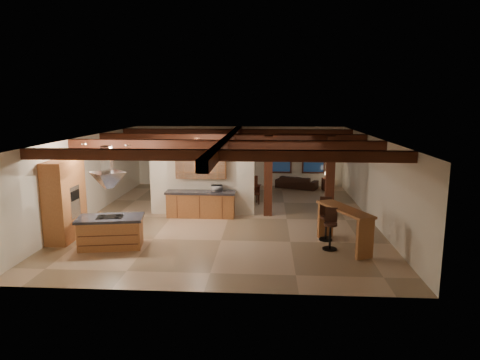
% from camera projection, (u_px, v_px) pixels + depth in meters
% --- Properties ---
extents(ground, '(12.00, 12.00, 0.00)m').
position_uv_depth(ground, '(228.00, 218.00, 15.22)').
color(ground, tan).
rests_on(ground, ground).
extents(room_walls, '(12.00, 12.00, 12.00)m').
position_uv_depth(room_walls, '(228.00, 169.00, 14.90)').
color(room_walls, silver).
rests_on(room_walls, ground).
extents(ceiling_beams, '(10.00, 12.00, 0.28)m').
position_uv_depth(ceiling_beams, '(228.00, 141.00, 14.72)').
color(ceiling_beams, '#38190E').
rests_on(ceiling_beams, room_walls).
extents(timber_posts, '(2.50, 0.30, 2.90)m').
position_uv_depth(timber_posts, '(299.00, 168.00, 15.24)').
color(timber_posts, '#38190E').
rests_on(timber_posts, ground).
extents(partition_wall, '(3.80, 0.18, 2.20)m').
position_uv_depth(partition_wall, '(202.00, 185.00, 15.58)').
color(partition_wall, silver).
rests_on(partition_wall, ground).
extents(pantry_cabinet, '(0.67, 1.60, 2.40)m').
position_uv_depth(pantry_cabinet, '(65.00, 200.00, 12.74)').
color(pantry_cabinet, '#AC6837').
rests_on(pantry_cabinet, ground).
extents(back_counter, '(2.50, 0.66, 0.94)m').
position_uv_depth(back_counter, '(201.00, 204.00, 15.31)').
color(back_counter, '#AC6837').
rests_on(back_counter, ground).
extents(upper_display_cabinet, '(1.80, 0.36, 0.95)m').
position_uv_depth(upper_display_cabinet, '(201.00, 165.00, 15.25)').
color(upper_display_cabinet, '#AC6837').
rests_on(upper_display_cabinet, partition_wall).
extents(range_hood, '(1.10, 1.10, 1.40)m').
position_uv_depth(range_hood, '(108.00, 186.00, 11.88)').
color(range_hood, silver).
rests_on(range_hood, room_walls).
extents(back_windows, '(2.70, 0.07, 1.70)m').
position_uv_depth(back_windows, '(297.00, 156.00, 20.60)').
color(back_windows, '#38190E').
rests_on(back_windows, room_walls).
extents(framed_art, '(0.65, 0.05, 0.85)m').
position_uv_depth(framed_art, '(209.00, 151.00, 20.83)').
color(framed_art, '#38190E').
rests_on(framed_art, room_walls).
extents(recessed_cans, '(3.16, 2.46, 0.03)m').
position_uv_depth(recessed_cans, '(139.00, 142.00, 12.96)').
color(recessed_cans, silver).
rests_on(recessed_cans, room_walls).
extents(kitchen_island, '(1.96, 1.27, 0.90)m').
position_uv_depth(kitchen_island, '(111.00, 232.00, 12.12)').
color(kitchen_island, '#AC6837').
rests_on(kitchen_island, ground).
extents(dining_table, '(2.20, 1.72, 0.68)m').
position_uv_depth(dining_table, '(235.00, 193.00, 17.76)').
color(dining_table, '#3C180F').
rests_on(dining_table, ground).
extents(sofa, '(2.09, 1.44, 0.57)m').
position_uv_depth(sofa, '(297.00, 182.00, 20.40)').
color(sofa, black).
rests_on(sofa, ground).
extents(microwave, '(0.46, 0.36, 0.22)m').
position_uv_depth(microwave, '(217.00, 188.00, 15.17)').
color(microwave, silver).
rests_on(microwave, back_counter).
extents(bar_counter, '(1.37, 2.22, 1.15)m').
position_uv_depth(bar_counter, '(344.00, 221.00, 12.07)').
color(bar_counter, '#AC6837').
rests_on(bar_counter, ground).
extents(side_table, '(0.52, 0.52, 0.56)m').
position_uv_depth(side_table, '(327.00, 184.00, 19.93)').
color(side_table, '#38190E').
rests_on(side_table, ground).
extents(table_lamp, '(0.31, 0.31, 0.37)m').
position_uv_depth(table_lamp, '(328.00, 173.00, 19.83)').
color(table_lamp, black).
rests_on(table_lamp, side_table).
extents(bar_stool_a, '(0.41, 0.43, 1.17)m').
position_uv_depth(bar_stool_a, '(330.00, 229.00, 11.94)').
color(bar_stool_a, black).
rests_on(bar_stool_a, ground).
extents(bar_stool_b, '(0.39, 0.40, 1.13)m').
position_uv_depth(bar_stool_b, '(326.00, 221.00, 12.75)').
color(bar_stool_b, black).
rests_on(bar_stool_b, ground).
extents(bar_stool_c, '(0.42, 0.44, 1.21)m').
position_uv_depth(bar_stool_c, '(325.00, 217.00, 13.08)').
color(bar_stool_c, black).
rests_on(bar_stool_c, ground).
extents(dining_chairs, '(2.11, 2.11, 1.12)m').
position_uv_depth(dining_chairs, '(235.00, 188.00, 17.72)').
color(dining_chairs, '#38190E').
rests_on(dining_chairs, ground).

